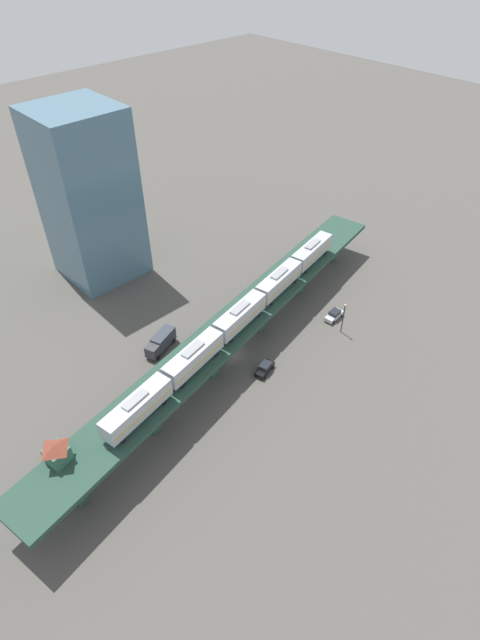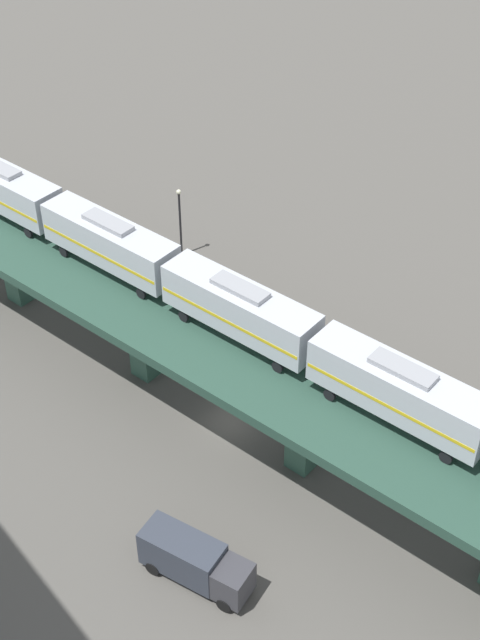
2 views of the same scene
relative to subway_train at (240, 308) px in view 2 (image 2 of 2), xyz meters
The scene contains 7 objects.
ground_plane 9.86m from the subway_train, 20.89° to the left, with size 400.00×400.00×0.00m, color #4C4944.
elevated_viaduct 3.81m from the subway_train, 14.13° to the left, with size 25.54×91.94×7.21m.
subway_train is the anchor object (origin of this frame).
street_car_silver 23.50m from the subway_train, 104.06° to the right, with size 2.21×4.52×1.89m.
street_car_black 10.69m from the subway_train, behind, with size 2.83×4.71×1.89m.
delivery_truck 16.92m from the subway_train, 39.45° to the left, with size 4.52×7.54×3.20m.
street_lamp 21.64m from the subway_train, 114.91° to the right, with size 0.44×0.44×6.94m.
Camera 2 is at (28.98, 35.81, 47.45)m, focal length 50.00 mm.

